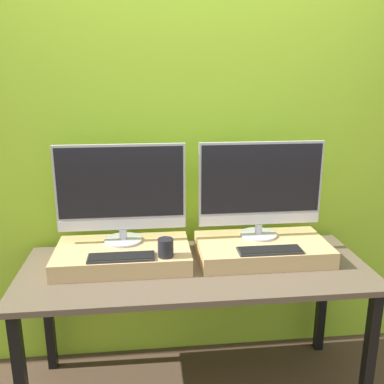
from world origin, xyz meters
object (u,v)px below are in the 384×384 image
Objects in this scene: monitor_left at (121,191)px; keyboard_left at (121,257)px; keyboard_right at (270,250)px; mug at (166,248)px; monitor_right at (261,187)px.

monitor_left is 0.35m from keyboard_left.
mug is at bearing 180.00° from keyboard_right.
monitor_right is (0.53, 0.22, 0.23)m from mug.
monitor_right is at bearing 90.00° from keyboard_right.
mug is 0.62m from monitor_right.
monitor_left reaches higher than mug.
monitor_left is at bearing 134.14° from mug.
monitor_left is at bearing 163.29° from keyboard_right.
monitor_left is 0.83m from keyboard_right.
monitor_right is at bearing 0.00° from monitor_left.
mug is at bearing -45.86° from monitor_left.
mug is 0.28× the size of keyboard_right.
mug is (0.22, -0.22, -0.23)m from monitor_left.
monitor_right is (0.75, 0.22, 0.27)m from keyboard_left.
keyboard_left is 3.54× the size of mug.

